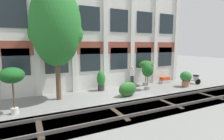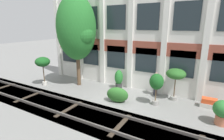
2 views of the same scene
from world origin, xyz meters
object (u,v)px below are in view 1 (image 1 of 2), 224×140
Objects in this scene: potted_plant_fluted_column at (101,80)px; potted_plant_low_pan at (146,65)px; potted_plant_square_trough at (165,80)px; potted_plant_tall_urn at (148,72)px; scooter_near_curb at (194,78)px; broadleaf_tree at (56,27)px; potted_plant_stone_basin at (186,78)px; potted_plant_terracotta_small at (12,77)px; resident_by_doorway at (132,76)px; topiary_hedge at (128,89)px.

potted_plant_low_pan is at bearing -0.39° from potted_plant_fluted_column.
potted_plant_low_pan reaches higher than potted_plant_square_trough.
potted_plant_tall_urn is 5.03m from scooter_near_curb.
broadleaf_tree is 10.37m from potted_plant_stone_basin.
potted_plant_terracotta_small is at bearing 82.93° from scooter_near_curb.
potted_plant_square_trough is (2.80, 1.17, -1.10)m from potted_plant_tall_urn.
broadleaf_tree reaches higher than potted_plant_stone_basin.
scooter_near_curb reaches higher than potted_plant_square_trough.
broadleaf_tree is 11.91m from scooter_near_curb.
potted_plant_stone_basin is (6.53, -1.87, -0.07)m from potted_plant_fluted_column.
resident_by_doorway is (-5.37, 1.45, 0.42)m from scooter_near_curb.
broadleaf_tree is at bearing 175.50° from potted_plant_tall_urn.
potted_plant_fluted_column is 0.90× the size of resident_by_doorway.
broadleaf_tree reaches higher than resident_by_doorway.
topiary_hedge is at bearing -124.11° from resident_by_doorway.
potted_plant_tall_urn is 2.12× the size of potted_plant_square_trough.
resident_by_doorway is (5.88, 0.93, -3.48)m from broadleaf_tree.
potted_plant_tall_urn is at bearing 78.86° from scooter_near_curb.
potted_plant_low_pan reaches higher than scooter_near_curb.
resident_by_doorway is (2.74, 0.12, 0.07)m from potted_plant_fluted_column.
topiary_hedge is at bearing -64.39° from potted_plant_fluted_column.
potted_plant_square_trough is (5.96, -0.15, -0.52)m from potted_plant_fluted_column.
potted_plant_fluted_column is 1.05× the size of topiary_hedge.
potted_plant_terracotta_small is (-9.43, -2.22, 0.18)m from potted_plant_low_pan.
potted_plant_fluted_column is at bearing 179.61° from potted_plant_low_pan.
potted_plant_stone_basin is 3.27m from potted_plant_low_pan.
resident_by_doorway is at bearing 173.43° from potted_plant_low_pan.
potted_plant_tall_urn is at bearing -4.50° from broadleaf_tree.
potted_plant_low_pan is 1.28× the size of resident_by_doorway.
potted_plant_square_trough is at bearing -1.40° from potted_plant_fluted_column.
potted_plant_low_pan is 2.41m from potted_plant_square_trough.
potted_plant_tall_urn is 1.57m from resident_by_doorway.
potted_plant_fluted_column is at bearing 164.04° from potted_plant_stone_basin.
broadleaf_tree reaches higher than potted_plant_terracotta_small.
potted_plant_fluted_column is at bearing 178.60° from potted_plant_square_trough.
resident_by_doorway reaches higher than potted_plant_square_trough.
topiary_hedge is (-2.98, -2.07, -1.17)m from potted_plant_low_pan.
potted_plant_terracotta_small is at bearing -157.59° from potted_plant_fluted_column.
potted_plant_fluted_column is 2.34m from topiary_hedge.
topiary_hedge is (1.00, -2.09, -0.32)m from potted_plant_fluted_column.
resident_by_doorway is (8.18, 2.36, -0.97)m from potted_plant_terracotta_small.
potted_plant_tall_urn is 1.21× the size of resident_by_doorway.
potted_plant_stone_basin is 0.90× the size of scooter_near_curb.
potted_plant_stone_basin reaches higher than potted_plant_square_trough.
resident_by_doorway is at bearing 175.36° from potted_plant_square_trough.
potted_plant_stone_basin reaches higher than scooter_near_curb.
potted_plant_fluted_column is 4.08m from potted_plant_low_pan.
broadleaf_tree is at bearing 173.79° from potted_plant_stone_basin.
potted_plant_fluted_column is 5.98m from potted_plant_terracotta_small.
topiary_hedge is at bearing -160.06° from potted_plant_tall_urn.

